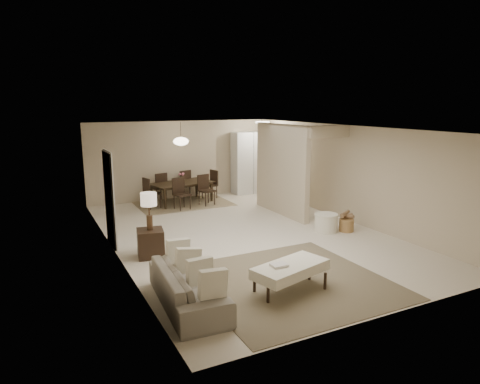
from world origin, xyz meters
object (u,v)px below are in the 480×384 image
side_table (151,243)px  wicker_basket (346,225)px  pantry_cabinet (250,163)px  sofa (188,286)px  dining_table (182,193)px  round_pouf (326,223)px  ottoman_bench (290,269)px

side_table → wicker_basket: side_table is taller
pantry_cabinet → sofa: size_ratio=1.03×
side_table → dining_table: 4.74m
pantry_cabinet → dining_table: pantry_cabinet is taller
round_pouf → pantry_cabinet: bearing=84.1°
sofa → ottoman_bench: size_ratio=1.42×
ottoman_bench → dining_table: size_ratio=0.77×
wicker_basket → dining_table: dining_table is taller
dining_table → side_table: bearing=-129.8°
sofa → round_pouf: bearing=-59.7°
sofa → dining_table: dining_table is taller
pantry_cabinet → sofa: 8.53m
ottoman_bench → side_table: size_ratio=2.54×
round_pouf → wicker_basket: bearing=-23.9°
side_table → round_pouf: side_table is taller
ottoman_bench → side_table: side_table is taller
round_pouf → wicker_basket: size_ratio=1.60×
pantry_cabinet → side_table: 6.71m
side_table → wicker_basket: 4.73m
side_table → round_pouf: size_ratio=1.00×
sofa → dining_table: 6.92m
sofa → dining_table: size_ratio=1.10×
sofa → ottoman_bench: sofa is taller
sofa → ottoman_bench: (1.67, -0.30, 0.08)m
pantry_cabinet → sofa: bearing=-124.4°
pantry_cabinet → side_table: size_ratio=3.72×
sofa → round_pouf: sofa is taller
sofa → side_table: 2.34m
ottoman_bench → round_pouf: (2.63, 2.43, -0.16)m
wicker_basket → dining_table: bearing=119.0°
dining_table → ottoman_bench: bearing=-107.2°
ottoman_bench → dining_table: dining_table is taller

